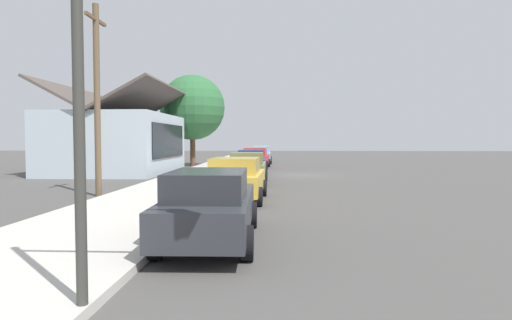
# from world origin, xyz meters

# --- Properties ---
(ground_plane) EXTENTS (120.00, 120.00, 0.00)m
(ground_plane) POSITION_xyz_m (0.00, 0.00, 0.00)
(ground_plane) COLOR #4C4947
(sidewalk_curb) EXTENTS (60.00, 4.20, 0.16)m
(sidewalk_curb) POSITION_xyz_m (0.00, 5.60, 0.08)
(sidewalk_curb) COLOR beige
(sidewalk_curb) RESTS_ON ground
(car_charcoal) EXTENTS (4.94, 2.04, 1.59)m
(car_charcoal) POSITION_xyz_m (-18.25, 2.60, 0.82)
(car_charcoal) COLOR #2D3035
(car_charcoal) RESTS_ON ground
(car_mustard) EXTENTS (4.36, 2.14, 1.59)m
(car_mustard) POSITION_xyz_m (-11.84, 2.64, 0.81)
(car_mustard) COLOR gold
(car_mustard) RESTS_ON ground
(car_olive) EXTENTS (4.33, 2.06, 1.59)m
(car_olive) POSITION_xyz_m (-5.51, 2.67, 0.81)
(car_olive) COLOR olive
(car_olive) RESTS_ON ground
(car_navy) EXTENTS (4.75, 2.09, 1.59)m
(car_navy) POSITION_xyz_m (0.27, 2.82, 0.82)
(car_navy) COLOR navy
(car_navy) RESTS_ON ground
(car_cherry) EXTENTS (4.77, 2.20, 1.59)m
(car_cherry) POSITION_xyz_m (6.54, 2.83, 0.82)
(car_cherry) COLOR red
(car_cherry) RESTS_ON ground
(car_skyblue) EXTENTS (4.42, 2.01, 1.59)m
(car_skyblue) POSITION_xyz_m (13.34, 2.66, 0.81)
(car_skyblue) COLOR #8CB7E0
(car_skyblue) RESTS_ON ground
(car_seafoam) EXTENTS (4.88, 2.04, 1.59)m
(car_seafoam) POSITION_xyz_m (19.45, 2.84, 0.82)
(car_seafoam) COLOR #9ED1BC
(car_seafoam) RESTS_ON ground
(storefront_building) EXTENTS (10.50, 7.31, 5.94)m
(storefront_building) POSITION_xyz_m (1.46, 11.98, 2.12)
(storefront_building) COLOR #ADBCC6
(storefront_building) RESTS_ON ground
(shade_tree) EXTENTS (5.46, 5.46, 7.68)m
(shade_tree) POSITION_xyz_m (8.82, 8.30, 4.93)
(shade_tree) COLOR brown
(shade_tree) RESTS_ON ground
(traffic_light_main) EXTENTS (0.37, 2.79, 5.20)m
(traffic_light_main) POSITION_xyz_m (-22.27, 2.54, 3.49)
(traffic_light_main) COLOR #383833
(traffic_light_main) RESTS_ON ground
(utility_pole_wooden) EXTENTS (1.80, 0.24, 7.50)m
(utility_pole_wooden) POSITION_xyz_m (-10.80, 8.20, 3.93)
(utility_pole_wooden) COLOR brown
(utility_pole_wooden) RESTS_ON ground
(fire_hydrant_red) EXTENTS (0.22, 0.22, 0.71)m
(fire_hydrant_red) POSITION_xyz_m (16.14, 4.20, 0.50)
(fire_hydrant_red) COLOR red
(fire_hydrant_red) RESTS_ON sidewalk_curb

